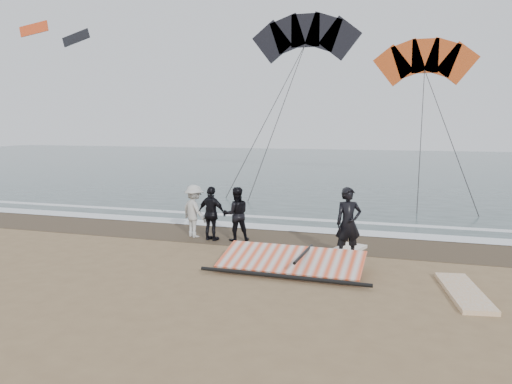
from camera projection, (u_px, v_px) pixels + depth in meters
ground at (264, 286)px, 10.66m from camera, size 120.00×120.00×0.00m
sea at (377, 166)px, 41.84m from camera, size 120.00×54.00×0.02m
wet_sand at (307, 240)px, 14.91m from camera, size 120.00×2.80×0.01m
foam_near at (316, 230)px, 16.23m from camera, size 120.00×0.90×0.01m
foam_far at (325, 220)px, 17.84m from camera, size 120.00×0.45×0.01m
man_main at (348, 223)px, 12.74m from camera, size 0.80×0.70×1.85m
board_white at (464, 292)px, 10.13m from camera, size 1.05×2.44×0.09m
board_cream at (339, 254)px, 13.14m from camera, size 1.31×2.41×0.10m
trio_cluster at (212, 213)px, 14.95m from camera, size 2.49×1.12×1.62m
sail_rig at (290, 262)px, 11.84m from camera, size 3.90×1.78×0.49m
kite_red at (425, 65)px, 29.64m from camera, size 6.59×6.23×14.05m
kite_dark at (305, 40)px, 30.66m from camera, size 7.68×5.24×13.21m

